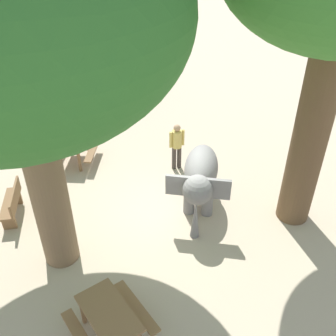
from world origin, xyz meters
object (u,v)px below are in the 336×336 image
object	(u,v)px
person_handler	(177,143)
elephant	(200,176)
picnic_table_far	(109,318)
market_stall_teal	(109,57)
market_stall_red	(55,68)
picnic_table_near	(73,146)
wooden_bench	(12,203)
shade_tree_main	(10,21)

from	to	relation	value
person_handler	elephant	bearing A→B (deg)	-3.54
picnic_table_far	market_stall_teal	world-z (taller)	market_stall_teal
elephant	picnic_table_far	distance (m)	4.57
market_stall_red	picnic_table_near	bearing A→B (deg)	-103.19
picnic_table_near	market_stall_teal	distance (m)	6.98
wooden_bench	picnic_table_far	world-z (taller)	wooden_bench
shade_tree_main	picnic_table_near	xyz separation A→B (m)	(1.82, 3.92, -5.18)
elephant	market_stall_red	size ratio (longest dim) A/B	0.94
picnic_table_near	wooden_bench	bearing A→B (deg)	-19.28
picnic_table_near	market_stall_teal	xyz separation A→B (m)	(3.94, 5.73, 0.55)
picnic_table_near	picnic_table_far	distance (m)	6.77
picnic_table_far	market_stall_teal	distance (m)	13.53
picnic_table_far	picnic_table_near	bearing A→B (deg)	-18.63
shade_tree_main	market_stall_teal	size ratio (longest dim) A/B	3.23
shade_tree_main	wooden_bench	size ratio (longest dim) A/B	5.62
shade_tree_main	market_stall_teal	bearing A→B (deg)	59.14
picnic_table_far	market_stall_red	size ratio (longest dim) A/B	0.64
market_stall_red	person_handler	bearing A→B (deg)	-80.24
wooden_bench	picnic_table_near	distance (m)	3.02
wooden_bench	person_handler	bearing A→B (deg)	-72.15
picnic_table_near	elephant	bearing A→B (deg)	62.51
person_handler	shade_tree_main	size ratio (longest dim) A/B	0.20
person_handler	picnic_table_near	distance (m)	3.49
wooden_bench	elephant	bearing A→B (deg)	-95.19
picnic_table_near	market_stall_teal	size ratio (longest dim) A/B	0.82
shade_tree_main	wooden_bench	world-z (taller)	shade_tree_main
person_handler	shade_tree_main	xyz separation A→B (m)	(-4.53, -1.75, 4.82)
person_handler	market_stall_red	size ratio (longest dim) A/B	0.64
market_stall_red	market_stall_teal	bearing A→B (deg)	0.00
shade_tree_main	picnic_table_near	world-z (taller)	shade_tree_main
wooden_bench	picnic_table_far	xyz separation A→B (m)	(0.76, -4.79, 0.12)
person_handler	market_stall_red	distance (m)	8.02
shade_tree_main	picnic_table_far	xyz separation A→B (m)	(0.14, -2.63, -5.18)
picnic_table_near	picnic_table_far	xyz separation A→B (m)	(-1.69, -6.55, 0.00)
person_handler	shade_tree_main	world-z (taller)	shade_tree_main
shade_tree_main	elephant	bearing A→B (deg)	-3.70
picnic_table_near	market_stall_red	world-z (taller)	market_stall_red
person_handler	picnic_table_near	size ratio (longest dim) A/B	0.78
wooden_bench	picnic_table_near	xyz separation A→B (m)	(2.45, 1.77, 0.12)
elephant	wooden_bench	bearing A→B (deg)	-77.04
elephant	picnic_table_far	world-z (taller)	elephant
shade_tree_main	market_stall_red	distance (m)	11.16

